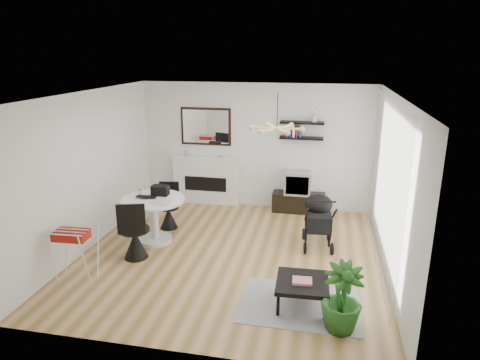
% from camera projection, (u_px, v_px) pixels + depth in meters
% --- Properties ---
extents(floor, '(5.00, 5.00, 0.00)m').
position_uv_depth(floor, '(231.00, 255.00, 7.27)').
color(floor, olive).
rests_on(floor, ground).
extents(ceiling, '(5.00, 5.00, 0.00)m').
position_uv_depth(ceiling, '(230.00, 94.00, 6.49)').
color(ceiling, white).
rests_on(ceiling, wall_back).
extents(wall_back, '(5.00, 0.00, 5.00)m').
position_uv_depth(wall_back, '(256.00, 146.00, 9.23)').
color(wall_back, white).
rests_on(wall_back, floor).
extents(wall_left, '(0.00, 5.00, 5.00)m').
position_uv_depth(wall_left, '(89.00, 171.00, 7.35)').
color(wall_left, white).
rests_on(wall_left, floor).
extents(wall_right, '(0.00, 5.00, 5.00)m').
position_uv_depth(wall_right, '(393.00, 189.00, 6.41)').
color(wall_right, white).
rests_on(wall_right, floor).
extents(sheer_curtain, '(0.04, 3.60, 2.60)m').
position_uv_depth(sheer_curtain, '(384.00, 184.00, 6.62)').
color(sheer_curtain, white).
rests_on(sheer_curtain, wall_right).
extents(fireplace, '(1.50, 0.17, 2.16)m').
position_uv_depth(fireplace, '(206.00, 174.00, 9.56)').
color(fireplace, white).
rests_on(fireplace, floor).
extents(shelf_lower, '(0.90, 0.25, 0.04)m').
position_uv_depth(shelf_lower, '(301.00, 138.00, 8.85)').
color(shelf_lower, black).
rests_on(shelf_lower, wall_back).
extents(shelf_upper, '(0.90, 0.25, 0.04)m').
position_uv_depth(shelf_upper, '(302.00, 123.00, 8.75)').
color(shelf_upper, black).
rests_on(shelf_upper, wall_back).
extents(pendant_lamp, '(0.90, 0.90, 0.10)m').
position_uv_depth(pendant_lamp, '(277.00, 128.00, 6.80)').
color(pendant_lamp, tan).
rests_on(pendant_lamp, ceiling).
extents(tv_console, '(1.11, 0.39, 0.42)m').
position_uv_depth(tv_console, '(298.00, 202.00, 9.18)').
color(tv_console, black).
rests_on(tv_console, floor).
extents(crt_tv, '(0.55, 0.48, 0.48)m').
position_uv_depth(crt_tv, '(298.00, 182.00, 9.05)').
color(crt_tv, '#AAAAAC').
rests_on(crt_tv, tv_console).
extents(dining_table, '(1.12, 1.12, 0.82)m').
position_uv_depth(dining_table, '(154.00, 213.00, 7.65)').
color(dining_table, white).
rests_on(dining_table, floor).
extents(laptop, '(0.38, 0.25, 0.03)m').
position_uv_depth(laptop, '(145.00, 198.00, 7.56)').
color(laptop, black).
rests_on(laptop, dining_table).
extents(black_bag, '(0.30, 0.18, 0.18)m').
position_uv_depth(black_bag, '(160.00, 190.00, 7.73)').
color(black_bag, black).
rests_on(black_bag, dining_table).
extents(newspaper, '(0.39, 0.34, 0.01)m').
position_uv_depth(newspaper, '(161.00, 202.00, 7.38)').
color(newspaper, silver).
rests_on(newspaper, dining_table).
extents(drinking_glass, '(0.06, 0.06, 0.10)m').
position_uv_depth(drinking_glass, '(140.00, 192.00, 7.77)').
color(drinking_glass, white).
rests_on(drinking_glass, dining_table).
extents(chair_far, '(0.44, 0.45, 0.89)m').
position_uv_depth(chair_far, '(169.00, 214.00, 8.34)').
color(chair_far, black).
rests_on(chair_far, floor).
extents(chair_near, '(0.53, 0.55, 1.03)m').
position_uv_depth(chair_near, '(135.00, 240.00, 7.08)').
color(chair_near, black).
rests_on(chair_near, floor).
extents(drying_rack, '(0.59, 0.55, 0.84)m').
position_uv_depth(drying_rack, '(75.00, 253.00, 6.38)').
color(drying_rack, white).
rests_on(drying_rack, floor).
extents(stroller, '(0.58, 0.86, 1.01)m').
position_uv_depth(stroller, '(318.00, 222.00, 7.54)').
color(stroller, black).
rests_on(stroller, floor).
extents(rug, '(1.63, 1.18, 0.01)m').
position_uv_depth(rug, '(299.00, 304.00, 5.86)').
color(rug, gray).
rests_on(rug, floor).
extents(coffee_table, '(0.72, 0.72, 0.36)m').
position_uv_depth(coffee_table, '(302.00, 284.00, 5.76)').
color(coffee_table, black).
rests_on(coffee_table, rug).
extents(magazines, '(0.27, 0.22, 0.04)m').
position_uv_depth(magazines, '(302.00, 281.00, 5.70)').
color(magazines, '#D3344D').
rests_on(magazines, coffee_table).
extents(potted_plant, '(0.56, 0.56, 0.89)m').
position_uv_depth(potted_plant, '(342.00, 298.00, 5.21)').
color(potted_plant, '#1F5518').
rests_on(potted_plant, floor).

